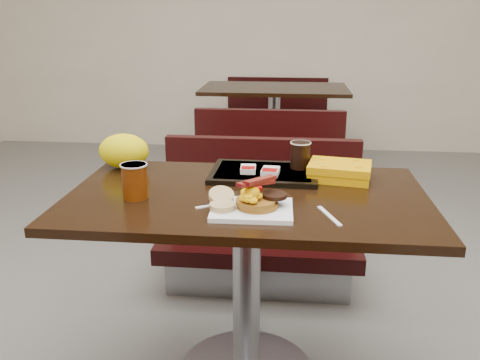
# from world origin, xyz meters

# --- Properties ---
(wall_back) EXTENTS (6.00, 0.01, 2.80)m
(wall_back) POSITION_xyz_m (0.00, 3.50, 1.40)
(wall_back) COLOR beige
(wall_back) RESTS_ON ground
(table_near) EXTENTS (1.20, 0.70, 0.75)m
(table_near) POSITION_xyz_m (0.00, 0.00, 0.38)
(table_near) COLOR black
(table_near) RESTS_ON floor
(bench_near_n) EXTENTS (1.00, 0.46, 0.72)m
(bench_near_n) POSITION_xyz_m (0.00, 0.70, 0.36)
(bench_near_n) COLOR black
(bench_near_n) RESTS_ON floor
(table_far) EXTENTS (1.20, 0.70, 0.75)m
(table_far) POSITION_xyz_m (0.00, 2.60, 0.38)
(table_far) COLOR black
(table_far) RESTS_ON floor
(bench_far_s) EXTENTS (1.00, 0.46, 0.72)m
(bench_far_s) POSITION_xyz_m (0.00, 1.90, 0.36)
(bench_far_s) COLOR black
(bench_far_s) RESTS_ON floor
(bench_far_n) EXTENTS (1.00, 0.46, 0.72)m
(bench_far_n) POSITION_xyz_m (0.00, 3.30, 0.36)
(bench_far_n) COLOR black
(bench_far_n) RESTS_ON floor
(platter) EXTENTS (0.25, 0.20, 0.01)m
(platter) POSITION_xyz_m (0.03, -0.16, 0.76)
(platter) COLOR white
(platter) RESTS_ON table_near
(pancake_stack) EXTENTS (0.15, 0.15, 0.03)m
(pancake_stack) POSITION_xyz_m (0.05, -0.16, 0.78)
(pancake_stack) COLOR #8E6017
(pancake_stack) RESTS_ON platter
(sausage_patty) EXTENTS (0.09, 0.09, 0.01)m
(sausage_patty) POSITION_xyz_m (0.10, -0.14, 0.80)
(sausage_patty) COLOR black
(sausage_patty) RESTS_ON pancake_stack
(scrambled_eggs) EXTENTS (0.09, 0.08, 0.04)m
(scrambled_eggs) POSITION_xyz_m (0.03, -0.17, 0.81)
(scrambled_eggs) COLOR #FFBD05
(scrambled_eggs) RESTS_ON pancake_stack
(bacon_strips) EXTENTS (0.14, 0.15, 0.01)m
(bacon_strips) POSITION_xyz_m (0.04, -0.15, 0.84)
(bacon_strips) COLOR #480508
(bacon_strips) RESTS_ON scrambled_eggs
(muffin_bottom) EXTENTS (0.08, 0.08, 0.02)m
(muffin_bottom) POSITION_xyz_m (-0.06, -0.18, 0.77)
(muffin_bottom) COLOR tan
(muffin_bottom) RESTS_ON platter
(muffin_top) EXTENTS (0.10, 0.10, 0.05)m
(muffin_top) POSITION_xyz_m (-0.07, -0.13, 0.79)
(muffin_top) COLOR tan
(muffin_top) RESTS_ON platter
(coffee_cup_near) EXTENTS (0.11, 0.11, 0.11)m
(coffee_cup_near) POSITION_xyz_m (-0.36, -0.08, 0.81)
(coffee_cup_near) COLOR #873804
(coffee_cup_near) RESTS_ON table_near
(fork) EXTENTS (0.12, 0.09, 0.00)m
(fork) POSITION_xyz_m (-0.11, -0.13, 0.75)
(fork) COLOR white
(fork) RESTS_ON table_near
(knife) EXTENTS (0.07, 0.15, 0.00)m
(knife) POSITION_xyz_m (0.26, -0.17, 0.75)
(knife) COLOR white
(knife) RESTS_ON table_near
(condiment_syrup) EXTENTS (0.04, 0.03, 0.01)m
(condiment_syrup) POSITION_xyz_m (0.02, 0.07, 0.75)
(condiment_syrup) COLOR #BC3B08
(condiment_syrup) RESTS_ON table_near
(condiment_ketchup) EXTENTS (0.05, 0.04, 0.01)m
(condiment_ketchup) POSITION_xyz_m (0.02, 0.04, 0.76)
(condiment_ketchup) COLOR #8C0504
(condiment_ketchup) RESTS_ON table_near
(tray) EXTENTS (0.40, 0.29, 0.02)m
(tray) POSITION_xyz_m (0.05, 0.21, 0.76)
(tray) COLOR black
(tray) RESTS_ON table_near
(hashbrown_sleeve_left) EXTENTS (0.06, 0.08, 0.02)m
(hashbrown_sleeve_left) POSITION_xyz_m (-0.01, 0.19, 0.78)
(hashbrown_sleeve_left) COLOR silver
(hashbrown_sleeve_left) RESTS_ON tray
(hashbrown_sleeve_right) EXTENTS (0.07, 0.09, 0.02)m
(hashbrown_sleeve_right) POSITION_xyz_m (0.07, 0.16, 0.78)
(hashbrown_sleeve_right) COLOR silver
(hashbrown_sleeve_right) RESTS_ON tray
(coffee_cup_far) EXTENTS (0.08, 0.08, 0.10)m
(coffee_cup_far) POSITION_xyz_m (0.18, 0.25, 0.82)
(coffee_cup_far) COLOR black
(coffee_cup_far) RESTS_ON tray
(clamshell) EXTENTS (0.24, 0.20, 0.06)m
(clamshell) POSITION_xyz_m (0.32, 0.19, 0.78)
(clamshell) COLOR #DE9603
(clamshell) RESTS_ON table_near
(paper_bag) EXTENTS (0.22, 0.19, 0.14)m
(paper_bag) POSITION_xyz_m (-0.50, 0.25, 0.82)
(paper_bag) COLOR yellow
(paper_bag) RESTS_ON table_near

